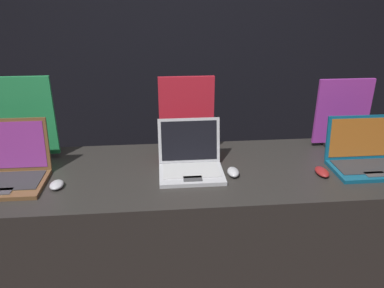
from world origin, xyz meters
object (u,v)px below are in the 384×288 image
object	(u,v)px
laptop_middle	(191,160)
mouse_middle	(233,172)
mouse_back	(322,172)
laptop_front	(10,169)
promo_stand_middle	(187,117)
promo_stand_back	(342,115)
laptop_back	(364,157)
mouse_front	(57,185)
promo_stand_front	(22,121)

from	to	relation	value
laptop_middle	mouse_middle	world-z (taller)	laptop_middle
mouse_middle	mouse_back	distance (m)	0.46
laptop_middle	mouse_middle	bearing A→B (deg)	-17.89
laptop_front	mouse_back	size ratio (longest dim) A/B	3.08
mouse_middle	promo_stand_middle	distance (m)	0.44
laptop_middle	promo_stand_back	size ratio (longest dim) A/B	0.80
laptop_middle	laptop_back	distance (m)	0.93
mouse_front	laptop_middle	xyz separation A→B (m)	(0.66, 0.12, 0.05)
promo_stand_front	laptop_back	distance (m)	1.86
laptop_middle	mouse_back	distance (m)	0.68
promo_stand_front	laptop_front	bearing A→B (deg)	-90.00
promo_stand_front	mouse_middle	world-z (taller)	promo_stand_front
promo_stand_middle	mouse_back	size ratio (longest dim) A/B	3.89
laptop_back	laptop_middle	bearing A→B (deg)	177.52
mouse_back	laptop_middle	bearing A→B (deg)	171.32
promo_stand_middle	mouse_back	world-z (taller)	promo_stand_middle
laptop_middle	mouse_back	size ratio (longest dim) A/B	2.88
promo_stand_back	laptop_back	bearing A→B (deg)	-90.00
mouse_front	mouse_middle	world-z (taller)	mouse_middle
laptop_back	mouse_middle	bearing A→B (deg)	-177.66
laptop_back	mouse_back	xyz separation A→B (m)	(-0.25, -0.06, -0.05)
mouse_front	laptop_back	size ratio (longest dim) A/B	0.25
mouse_front	promo_stand_back	bearing A→B (deg)	13.47
promo_stand_back	mouse_middle	bearing A→B (deg)	-155.11
laptop_front	laptop_back	bearing A→B (deg)	-0.32
laptop_front	laptop_back	distance (m)	1.83
mouse_middle	mouse_back	bearing A→B (deg)	-4.19
mouse_middle	laptop_back	world-z (taller)	laptop_back
laptop_front	promo_stand_front	size ratio (longest dim) A/B	0.76
mouse_front	laptop_back	bearing A→B (deg)	2.85
laptop_front	mouse_front	bearing A→B (deg)	-20.37
mouse_front	mouse_back	distance (m)	1.33
laptop_back	promo_stand_middle	bearing A→B (deg)	162.00
laptop_front	promo_stand_middle	distance (m)	0.96
mouse_front	laptop_back	distance (m)	1.59
laptop_back	promo_stand_back	xyz separation A→B (m)	(0.00, 0.30, 0.13)
laptop_middle	laptop_back	xyz separation A→B (m)	(0.93, -0.04, 0.00)
mouse_front	promo_stand_front	bearing A→B (deg)	123.47
promo_stand_front	laptop_middle	bearing A→B (deg)	-15.15
mouse_front	mouse_middle	size ratio (longest dim) A/B	0.92
mouse_back	promo_stand_back	xyz separation A→B (m)	(0.25, 0.36, 0.18)
mouse_middle	mouse_back	world-z (taller)	mouse_middle
laptop_front	promo_stand_back	bearing A→B (deg)	9.05
laptop_front	laptop_middle	world-z (taller)	laptop_front
promo_stand_front	mouse_back	distance (m)	1.63
mouse_middle	mouse_back	size ratio (longest dim) A/B	0.88
mouse_front	mouse_back	world-z (taller)	same
laptop_front	mouse_front	xyz separation A→B (m)	(0.24, -0.09, -0.05)
laptop_front	promo_stand_front	xyz separation A→B (m)	(0.00, 0.27, 0.16)
promo_stand_back	mouse_front	bearing A→B (deg)	-166.53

